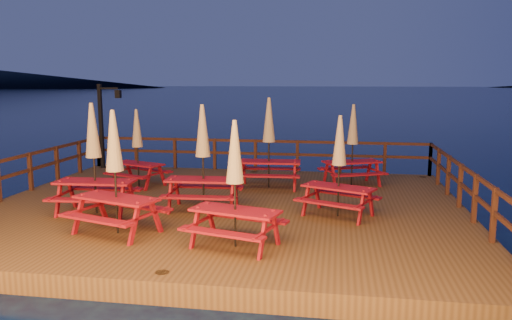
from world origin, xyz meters
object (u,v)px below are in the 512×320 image
at_px(picnic_table_1, 115,170).
at_px(picnic_table_0, 235,182).
at_px(picnic_table_2, 137,146).
at_px(lamp_post, 105,118).

bearing_deg(picnic_table_1, picnic_table_0, 8.77).
distance_m(picnic_table_0, picnic_table_2, 6.36).
bearing_deg(picnic_table_0, lamp_post, 144.72).
xyz_separation_m(lamp_post, picnic_table_1, (3.74, -7.26, -0.46)).
bearing_deg(lamp_post, picnic_table_2, -49.46).
bearing_deg(lamp_post, picnic_table_0, -50.54).
xyz_separation_m(lamp_post, picnic_table_2, (2.34, -2.73, -0.60)).
xyz_separation_m(picnic_table_0, picnic_table_2, (-3.99, 4.95, -0.07)).
bearing_deg(picnic_table_2, lamp_post, 152.44).
relative_size(picnic_table_0, picnic_table_1, 0.95).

